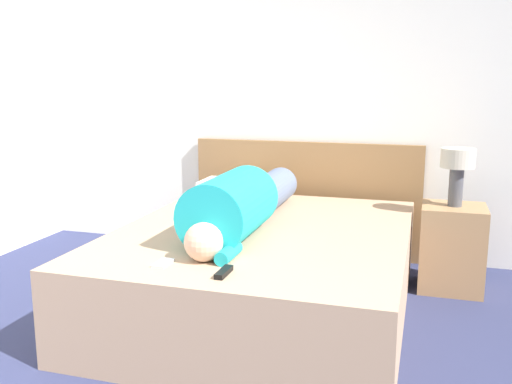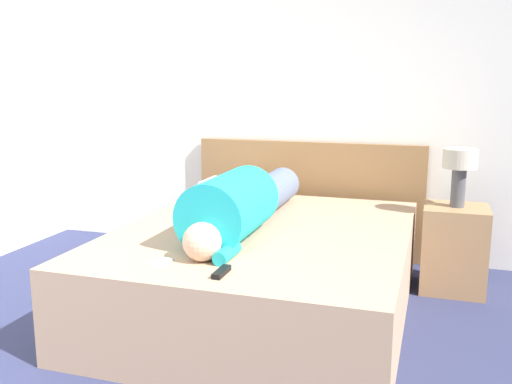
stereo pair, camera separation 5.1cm
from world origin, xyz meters
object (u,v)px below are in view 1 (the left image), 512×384
person_lying (242,204)px  pillow_near_headboard (238,190)px  bed (263,269)px  cell_phone (163,263)px  table_lamp (457,166)px  tv_remote (224,272)px  nightstand (452,248)px

person_lying → pillow_near_headboard: person_lying is taller
bed → cell_phone: cell_phone is taller
person_lying → pillow_near_headboard: size_ratio=2.92×
table_lamp → tv_remote: 1.84m
nightstand → tv_remote: size_ratio=3.72×
bed → person_lying: (-0.11, -0.07, 0.40)m
table_lamp → pillow_near_headboard: 1.52m
pillow_near_headboard → person_lying: bearing=-70.0°
nightstand → tv_remote: bearing=-124.6°
nightstand → tv_remote: 1.83m
person_lying → bed: bearing=31.8°
nightstand → cell_phone: (-1.36, -1.44, 0.22)m
bed → pillow_near_headboard: pillow_near_headboard is taller
table_lamp → tv_remote: size_ratio=2.48×
pillow_near_headboard → cell_phone: 1.55m
bed → table_lamp: bearing=32.2°
bed → person_lying: person_lying is taller
tv_remote → bed: bearing=93.4°
bed → pillow_near_headboard: 0.94m
person_lying → cell_phone: person_lying is taller
nightstand → table_lamp: (0.00, 0.00, 0.54)m
bed → tv_remote: size_ratio=13.59×
nightstand → tv_remote: nightstand is taller
nightstand → pillow_near_headboard: size_ratio=1.02×
person_lying → cell_phone: bearing=-103.6°
table_lamp → person_lying: 1.41m
nightstand → table_lamp: table_lamp is taller
tv_remote → person_lying: bearing=102.0°
nightstand → tv_remote: (-1.03, -1.49, 0.23)m
tv_remote → cell_phone: (-0.33, 0.05, -0.01)m
cell_phone → person_lying: bearing=76.4°
pillow_near_headboard → tv_remote: bearing=-73.7°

